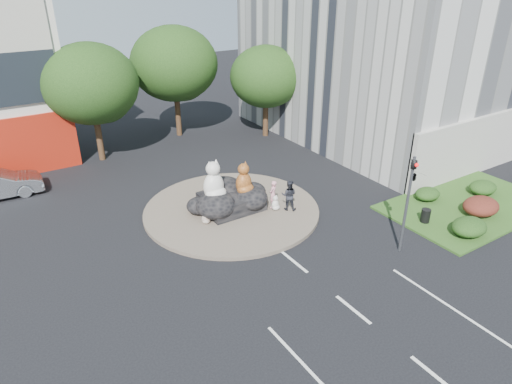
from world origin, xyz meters
The scene contains 20 objects.
ground centered at (0.00, 0.00, 0.00)m, with size 120.00×120.00×0.00m, color black.
roundabout_island centered at (0.00, 10.00, 0.10)m, with size 10.00×10.00×0.20m, color brown.
rock_plinth centered at (0.00, 10.00, 0.65)m, with size 3.20×2.60×0.90m, color black, non-canonical shape.
grass_verge centered at (12.00, 3.00, 0.06)m, with size 10.00×6.00×0.12m, color #27541C.
tree_left centered at (-3.93, 22.06, 5.25)m, with size 6.46×6.46×8.27m.
tree_mid centered at (3.07, 24.06, 5.56)m, with size 6.84×6.84×8.76m.
tree_right centered at (9.07, 20.06, 4.63)m, with size 5.70×5.70×7.30m.
hedge_near_green centered at (9.00, 1.00, 0.57)m, with size 2.00×1.60×0.90m, color #183310.
hedge_red centered at (11.50, 2.00, 0.61)m, with size 2.20×1.76×0.99m, color #491413.
hedge_mid_green centered at (14.00, 3.50, 0.53)m, with size 1.80×1.44×0.81m, color #183310.
hedge_back_green centered at (10.50, 4.80, 0.48)m, with size 1.60×1.28×0.72m, color #183310.
traffic_light centered at (5.10, 2.00, 3.62)m, with size 0.44×1.24×5.00m.
street_lamp centered at (12.82, 8.00, 4.55)m, with size 2.34×0.22×8.06m.
cat_white centered at (-1.05, 10.05, 2.25)m, with size 1.38×1.19×2.29m, color silver, non-canonical shape.
cat_tabby centered at (0.68, 9.75, 2.04)m, with size 1.13×0.98×1.89m, color #AC6223, non-canonical shape.
kitten_calico centered at (-2.01, 9.30, 0.62)m, with size 0.50×0.43×0.83m, color silver, non-canonical shape.
kitten_white centered at (2.03, 8.55, 0.65)m, with size 0.54×0.47×0.90m, color beige, non-canonical shape.
pedestrian_pink centered at (2.08, 8.85, 1.02)m, with size 0.60×0.39×1.64m, color pink.
pedestrian_dark centered at (2.67, 8.14, 1.10)m, with size 0.87×0.68×1.79m, color #22232A.
litter_bin centered at (8.20, 3.09, 0.50)m, with size 0.50×0.50×0.75m, color black.
Camera 1 is at (-11.25, -10.17, 12.59)m, focal length 32.00 mm.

